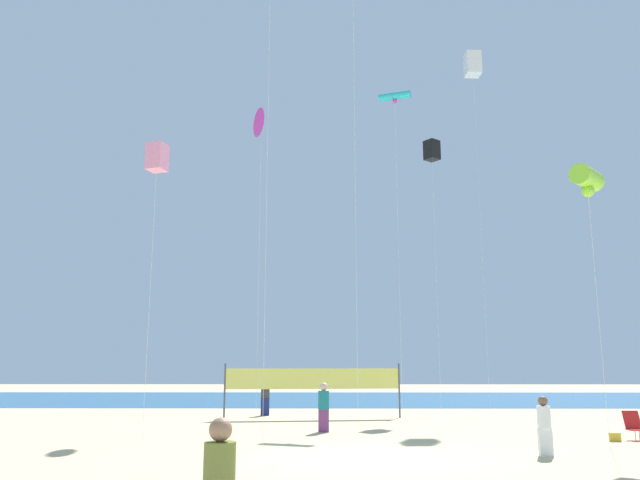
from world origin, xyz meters
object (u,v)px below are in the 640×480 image
object	(u,v)px
beachgoer_charcoal_shirt	(265,395)
kite_white_box	(473,65)
beachgoer_white_shirt	(544,424)
kite_pink_box	(157,158)
kite_black_box	(432,151)
beachgoer_teal_shirt	(324,405)
volleyball_net	(313,381)
beach_handbag	(615,437)
kite_cyan_tube	(395,97)
kite_magenta_delta	(261,123)
kite_lime_tube	(587,179)
folding_beach_chair	(634,425)

from	to	relation	value
beachgoer_charcoal_shirt	kite_white_box	bearing A→B (deg)	135.90
beachgoer_white_shirt	kite_pink_box	bearing A→B (deg)	145.33
kite_white_box	kite_black_box	size ratio (longest dim) A/B	1.41
beachgoer_teal_shirt	volleyball_net	bearing A→B (deg)	28.52
beachgoer_charcoal_shirt	kite_black_box	xyz separation A→B (m)	(8.90, 3.65, 13.31)
beachgoer_white_shirt	kite_white_box	distance (m)	26.65
beach_handbag	kite_cyan_tube	xyz separation A→B (m)	(-5.27, 11.49, 16.46)
beachgoer_teal_shirt	kite_white_box	world-z (taller)	kite_white_box
beachgoer_charcoal_shirt	beachgoer_white_shirt	size ratio (longest dim) A/B	1.16
beachgoer_teal_shirt	kite_pink_box	xyz separation A→B (m)	(-5.47, -3.40, 8.13)
beachgoer_charcoal_shirt	kite_cyan_tube	size ratio (longest dim) A/B	0.11
beachgoer_teal_shirt	volleyball_net	size ratio (longest dim) A/B	0.22
beachgoer_white_shirt	beach_handbag	world-z (taller)	beachgoer_white_shirt
beachgoer_white_shirt	kite_black_box	distance (m)	21.51
kite_white_box	kite_cyan_tube	world-z (taller)	kite_white_box
beach_handbag	kite_magenta_delta	bearing A→B (deg)	148.31
beach_handbag	kite_magenta_delta	xyz separation A→B (m)	(-12.05, 7.44, 13.38)
beachgoer_teal_shirt	kite_magenta_delta	xyz separation A→B (m)	(-2.94, 4.80, 12.59)
kite_black_box	beach_handbag	bearing A→B (deg)	-77.56
beach_handbag	kite_cyan_tube	world-z (taller)	kite_cyan_tube
volleyball_net	beach_handbag	world-z (taller)	volleyball_net
beachgoer_teal_shirt	kite_pink_box	distance (m)	10.38
beachgoer_teal_shirt	kite_lime_tube	distance (m)	11.76
folding_beach_chair	kite_magenta_delta	size ratio (longest dim) A/B	0.06
kite_white_box	kite_magenta_delta	distance (m)	15.54
folding_beach_chair	volleyball_net	world-z (taller)	volleyball_net
kite_white_box	kite_cyan_tube	bearing A→B (deg)	-146.90
beachgoer_white_shirt	kite_magenta_delta	world-z (taller)	kite_magenta_delta
volleyball_net	kite_white_box	distance (m)	21.83
kite_lime_tube	kite_pink_box	xyz separation A→B (m)	(-13.95, 0.28, 0.86)
kite_white_box	beachgoer_charcoal_shirt	bearing A→B (deg)	-157.36
kite_black_box	kite_lime_tube	xyz separation A→B (m)	(2.36, -14.62, -6.08)
beach_handbag	kite_white_box	xyz separation A→B (m)	(-0.12, 14.84, 20.04)
volleyball_net	kite_white_box	size ratio (longest dim) A/B	0.38
beach_handbag	kite_pink_box	world-z (taller)	kite_pink_box
beachgoer_charcoal_shirt	kite_lime_tube	bearing A→B (deg)	68.99
beachgoer_white_shirt	kite_white_box	xyz separation A→B (m)	(3.12, 18.06, 19.35)
beach_handbag	kite_black_box	distance (m)	19.82
beachgoer_charcoal_shirt	volleyball_net	xyz separation A→B (m)	(2.31, -1.67, 0.68)
kite_pink_box	kite_lime_tube	bearing A→B (deg)	-1.15
beachgoer_charcoal_shirt	volleyball_net	distance (m)	2.93
volleyball_net	kite_cyan_tube	xyz separation A→B (m)	(4.32, 3.22, 14.96)
kite_lime_tube	kite_white_box	bearing A→B (deg)	88.14
kite_white_box	kite_cyan_tube	distance (m)	7.12
beach_handbag	kite_lime_tube	xyz separation A→B (m)	(-0.63, -1.05, 8.05)
volleyball_net	kite_magenta_delta	bearing A→B (deg)	-161.50
beachgoer_charcoal_shirt	kite_white_box	distance (m)	23.07
beachgoer_teal_shirt	kite_black_box	xyz separation A→B (m)	(6.12, 10.94, 13.34)
beachgoer_charcoal_shirt	kite_magenta_delta	world-z (taller)	kite_magenta_delta
kite_black_box	kite_lime_tube	distance (m)	16.01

